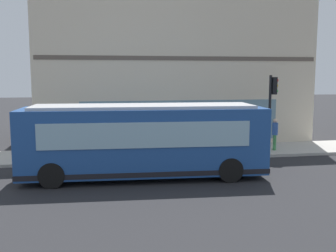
{
  "coord_description": "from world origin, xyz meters",
  "views": [
    {
      "loc": [
        -16.4,
        4.81,
        4.34
      ],
      "look_at": [
        2.8,
        1.41,
        1.76
      ],
      "focal_mm": 42.31,
      "sensor_mm": 36.0,
      "label": 1
    }
  ],
  "objects_px": {
    "fire_hydrant": "(190,144)",
    "pedestrian_by_light_pole": "(275,132)",
    "pedestrian_near_hydrant": "(162,134)",
    "pedestrian_walking_along_curb": "(119,136)",
    "pedestrian_near_building_entrance": "(116,136)",
    "city_bus_nearside": "(144,141)",
    "newspaper_vending_box": "(239,139)",
    "traffic_light_near_corner": "(272,99)"
  },
  "relations": [
    {
      "from": "city_bus_nearside",
      "to": "pedestrian_near_building_entrance",
      "type": "xyz_separation_m",
      "value": [
        4.71,
        0.93,
        -0.48
      ]
    },
    {
      "from": "newspaper_vending_box",
      "to": "pedestrian_walking_along_curb",
      "type": "bearing_deg",
      "value": 102.43
    },
    {
      "from": "pedestrian_near_hydrant",
      "to": "pedestrian_near_building_entrance",
      "type": "bearing_deg",
      "value": 103.21
    },
    {
      "from": "pedestrian_near_hydrant",
      "to": "pedestrian_near_building_entrance",
      "type": "xyz_separation_m",
      "value": [
        -0.6,
        2.55,
        0.04
      ]
    },
    {
      "from": "newspaper_vending_box",
      "to": "pedestrian_by_light_pole",
      "type": "bearing_deg",
      "value": -124.44
    },
    {
      "from": "fire_hydrant",
      "to": "newspaper_vending_box",
      "type": "relative_size",
      "value": 0.82
    },
    {
      "from": "pedestrian_near_hydrant",
      "to": "city_bus_nearside",
      "type": "bearing_deg",
      "value": 163.02
    },
    {
      "from": "pedestrian_by_light_pole",
      "to": "pedestrian_near_hydrant",
      "type": "bearing_deg",
      "value": 78.06
    },
    {
      "from": "city_bus_nearside",
      "to": "pedestrian_walking_along_curb",
      "type": "bearing_deg",
      "value": 13.12
    },
    {
      "from": "city_bus_nearside",
      "to": "pedestrian_near_hydrant",
      "type": "xyz_separation_m",
      "value": [
        5.31,
        -1.62,
        -0.52
      ]
    },
    {
      "from": "traffic_light_near_corner",
      "to": "fire_hydrant",
      "type": "bearing_deg",
      "value": 69.51
    },
    {
      "from": "fire_hydrant",
      "to": "pedestrian_near_building_entrance",
      "type": "bearing_deg",
      "value": 90.04
    },
    {
      "from": "pedestrian_walking_along_curb",
      "to": "newspaper_vending_box",
      "type": "distance_m",
      "value": 7.11
    },
    {
      "from": "city_bus_nearside",
      "to": "pedestrian_near_building_entrance",
      "type": "distance_m",
      "value": 4.82
    },
    {
      "from": "traffic_light_near_corner",
      "to": "newspaper_vending_box",
      "type": "xyz_separation_m",
      "value": [
        1.95,
        1.06,
        -2.42
      ]
    },
    {
      "from": "traffic_light_near_corner",
      "to": "pedestrian_near_building_entrance",
      "type": "distance_m",
      "value": 8.43
    },
    {
      "from": "fire_hydrant",
      "to": "pedestrian_near_hydrant",
      "type": "distance_m",
      "value": 1.69
    },
    {
      "from": "pedestrian_by_light_pole",
      "to": "city_bus_nearside",
      "type": "bearing_deg",
      "value": 117.43
    },
    {
      "from": "pedestrian_by_light_pole",
      "to": "pedestrian_near_building_entrance",
      "type": "xyz_separation_m",
      "value": [
        0.69,
        8.67,
        -0.08
      ]
    },
    {
      "from": "pedestrian_by_light_pole",
      "to": "newspaper_vending_box",
      "type": "bearing_deg",
      "value": 55.56
    },
    {
      "from": "pedestrian_by_light_pole",
      "to": "pedestrian_walking_along_curb",
      "type": "xyz_separation_m",
      "value": [
        -0.39,
        8.58,
        0.04
      ]
    },
    {
      "from": "fire_hydrant",
      "to": "pedestrian_by_light_pole",
      "type": "relative_size",
      "value": 0.42
    },
    {
      "from": "pedestrian_near_hydrant",
      "to": "pedestrian_near_building_entrance",
      "type": "relative_size",
      "value": 0.96
    },
    {
      "from": "pedestrian_near_building_entrance",
      "to": "newspaper_vending_box",
      "type": "distance_m",
      "value": 7.04
    },
    {
      "from": "pedestrian_near_hydrant",
      "to": "pedestrian_walking_along_curb",
      "type": "relative_size",
      "value": 0.86
    },
    {
      "from": "pedestrian_near_hydrant",
      "to": "pedestrian_walking_along_curb",
      "type": "xyz_separation_m",
      "value": [
        -1.68,
        2.46,
        0.17
      ]
    },
    {
      "from": "city_bus_nearside",
      "to": "pedestrian_near_hydrant",
      "type": "distance_m",
      "value": 5.57
    },
    {
      "from": "pedestrian_walking_along_curb",
      "to": "pedestrian_near_building_entrance",
      "type": "bearing_deg",
      "value": 4.78
    },
    {
      "from": "fire_hydrant",
      "to": "pedestrian_walking_along_curb",
      "type": "height_order",
      "value": "pedestrian_walking_along_curb"
    },
    {
      "from": "fire_hydrant",
      "to": "newspaper_vending_box",
      "type": "distance_m",
      "value": 3.0
    },
    {
      "from": "city_bus_nearside",
      "to": "pedestrian_near_hydrant",
      "type": "relative_size",
      "value": 6.55
    },
    {
      "from": "traffic_light_near_corner",
      "to": "fire_hydrant",
      "type": "height_order",
      "value": "traffic_light_near_corner"
    },
    {
      "from": "fire_hydrant",
      "to": "pedestrian_near_hydrant",
      "type": "bearing_deg",
      "value": 68.16
    },
    {
      "from": "pedestrian_by_light_pole",
      "to": "fire_hydrant",
      "type": "bearing_deg",
      "value": 81.45
    },
    {
      "from": "pedestrian_near_hydrant",
      "to": "newspaper_vending_box",
      "type": "relative_size",
      "value": 1.72
    },
    {
      "from": "city_bus_nearside",
      "to": "fire_hydrant",
      "type": "relative_size",
      "value": 13.73
    },
    {
      "from": "fire_hydrant",
      "to": "pedestrian_near_hydrant",
      "type": "relative_size",
      "value": 0.48
    },
    {
      "from": "traffic_light_near_corner",
      "to": "pedestrian_near_hydrant",
      "type": "xyz_separation_m",
      "value": [
        2.1,
        5.51,
        -1.99
      ]
    },
    {
      "from": "pedestrian_near_building_entrance",
      "to": "traffic_light_near_corner",
      "type": "bearing_deg",
      "value": -100.54
    },
    {
      "from": "city_bus_nearside",
      "to": "pedestrian_by_light_pole",
      "type": "xyz_separation_m",
      "value": [
        4.01,
        -7.73,
        -0.39
      ]
    },
    {
      "from": "pedestrian_near_hydrant",
      "to": "newspaper_vending_box",
      "type": "height_order",
      "value": "pedestrian_near_hydrant"
    },
    {
      "from": "fire_hydrant",
      "to": "pedestrian_by_light_pole",
      "type": "distance_m",
      "value": 4.72
    }
  ]
}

